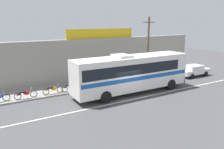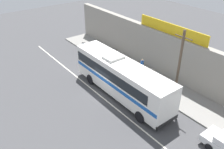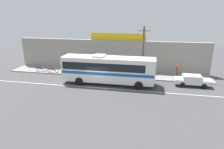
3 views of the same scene
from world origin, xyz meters
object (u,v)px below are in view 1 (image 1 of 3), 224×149
Objects in this scene: motorcycle_purple at (70,87)px; motorcycle_blue at (53,89)px; parked_car at (194,70)px; utility_pole at (148,48)px; motorcycle_green at (25,94)px; intercity_bus at (131,72)px; pedestrian_near_shop at (94,74)px; pedestrian_far_left at (166,64)px.

motorcycle_blue is at bearing 177.77° from motorcycle_purple.
parked_car is 0.61× the size of utility_pole.
intercity_bus is at bearing -17.52° from motorcycle_green.
motorcycle_green is at bearing -167.30° from pedestrian_near_shop.
intercity_bus is 6.06m from motorcycle_purple.
utility_pole is at bearing -0.33° from motorcycle_green.
intercity_bus is 1.67× the size of utility_pole.
parked_car is 17.47m from motorcycle_blue.
intercity_bus is at bearing -68.93° from pedestrian_near_shop.
pedestrian_near_shop is at bearing 111.07° from intercity_bus.
motorcycle_blue is 1.14× the size of pedestrian_far_left.
utility_pole is 11.51m from motorcycle_blue.
intercity_bus is at bearing -29.93° from motorcycle_purple.
motorcycle_green is (-4.12, -0.02, 0.00)m from motorcycle_purple.
motorcycle_green is at bearing 162.48° from intercity_bus.
utility_pole reaches higher than parked_car.
utility_pole is at bearing -0.62° from motorcycle_purple.
intercity_bus is 10.80m from parked_car.
parked_car is at bearing -65.42° from pedestrian_far_left.
motorcycle_blue is 5.30m from pedestrian_near_shop.
pedestrian_far_left reaches higher than parked_car.
parked_car is at bearing -12.03° from utility_pole.
motorcycle_purple is (1.70, -0.07, 0.00)m from motorcycle_blue.
motorcycle_green is (-19.82, 1.44, -0.17)m from parked_car.
parked_car is (10.61, 1.47, -1.33)m from intercity_bus.
intercity_bus reaches higher than motorcycle_green.
motorcycle_purple is 1.12× the size of pedestrian_near_shop.
parked_car is 15.77m from motorcycle_purple.
pedestrian_far_left is (4.82, 2.03, -2.67)m from utility_pole.
utility_pole reaches higher than motorcycle_green.
motorcycle_blue is 1.70m from motorcycle_purple.
pedestrian_far_left is at bearing 7.77° from motorcycle_purple.
motorcycle_green is 1.20× the size of pedestrian_near_shop.
utility_pole is at bearing 167.97° from parked_car.
motorcycle_purple is at bearing -153.51° from pedestrian_near_shop.
utility_pole is 9.88m from motorcycle_purple.
utility_pole is 3.62× the size of motorcycle_green.
motorcycle_purple is 0.94× the size of motorcycle_green.
utility_pole reaches higher than motorcycle_purple.
pedestrian_near_shop is at bearing -178.54° from pedestrian_far_left.
motorcycle_blue is at bearing 179.13° from utility_pole.
pedestrian_near_shop is (-6.01, 1.76, -2.72)m from utility_pole.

